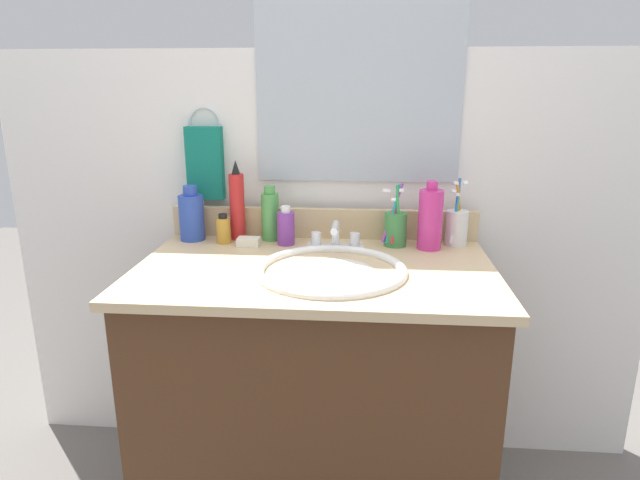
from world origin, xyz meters
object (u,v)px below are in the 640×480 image
bottle_soap_pink (430,219)px  cup_green (395,227)px  hand_towel (205,163)px  faucet (335,240)px  bottle_cream_purple (286,227)px  soap_bar (249,242)px  bottle_toner_green (270,215)px  bottle_spray_red (237,204)px  bottle_shampoo_blue (192,216)px  bottle_oil_amber (223,230)px  cup_white_ceramic (457,225)px

bottle_soap_pink → cup_green: bearing=167.0°
hand_towel → faucet: (0.41, -0.15, -0.19)m
bottle_soap_pink → bottle_cream_purple: bearing=178.9°
bottle_cream_purple → soap_bar: 0.12m
bottle_toner_green → bottle_spray_red: bearing=179.1°
bottle_shampoo_blue → cup_green: (0.60, -0.01, -0.02)m
hand_towel → bottle_soap_pink: (0.67, -0.11, -0.13)m
bottle_oil_amber → cup_green: cup_green is taller
bottle_cream_purple → cup_green: cup_green is taller
soap_bar → bottle_soap_pink: bearing=1.7°
cup_white_ceramic → soap_bar: bearing=-174.4°
bottle_spray_red → bottle_toner_green: bearing=-0.9°
bottle_toner_green → bottle_oil_amber: (-0.13, -0.04, -0.04)m
hand_towel → faucet: bearing=-19.7°
cup_white_ceramic → soap_bar: 0.60m
bottle_soap_pink → bottle_oil_amber: size_ratio=2.22×
faucet → bottle_shampoo_blue: bottle_shampoo_blue is taller
hand_towel → soap_bar: 0.29m
bottle_soap_pink → bottle_shampoo_blue: 0.70m
bottle_spray_red → soap_bar: bottle_spray_red is taller
bottle_toner_green → bottle_oil_amber: bearing=-161.6°
cup_green → bottle_toner_green: bearing=175.2°
hand_towel → bottle_toner_green: 0.26m
bottle_oil_amber → cup_green: size_ratio=0.48×
faucet → bottle_toner_green: size_ratio=0.97×
bottle_soap_pink → soap_bar: bottle_soap_pink is taller
hand_towel → bottle_soap_pink: bearing=-9.6°
faucet → soap_bar: faucet is taller
bottle_toner_green → soap_bar: bottle_toner_green is taller
bottle_spray_red → cup_white_ceramic: bottle_spray_red is taller
bottle_cream_purple → bottle_spray_red: bearing=162.9°
bottle_soap_pink → soap_bar: bearing=-178.3°
bottle_spray_red → bottle_shampoo_blue: bottle_spray_red is taller
bottle_soap_pink → bottle_spray_red: (-0.56, 0.05, 0.02)m
bottle_toner_green → bottle_spray_red: (-0.10, 0.00, 0.03)m
bottle_soap_pink → bottle_spray_red: 0.57m
bottle_soap_pink → bottle_shampoo_blue: bottle_soap_pink is taller
bottle_cream_purple → faucet: bearing=-15.2°
hand_towel → bottle_cream_purple: size_ratio=1.92×
hand_towel → soap_bar: (0.15, -0.13, -0.21)m
bottle_toner_green → bottle_soap_pink: bearing=-6.5°
bottle_soap_pink → cup_white_ceramic: 0.10m
bottle_cream_purple → bottle_oil_amber: bottle_cream_purple is taller
cup_green → cup_white_ceramic: 0.18m
bottle_soap_pink → cup_white_ceramic: size_ratio=0.99×
faucet → bottle_spray_red: size_ratio=0.67×
cup_white_ceramic → bottle_toner_green: bearing=179.1°
hand_towel → bottle_soap_pink: 0.69m
faucet → bottle_shampoo_blue: size_ratio=0.97×
bottle_spray_red → bottle_oil_amber: bearing=-126.3°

